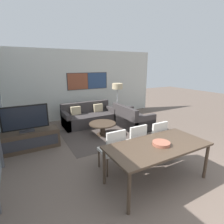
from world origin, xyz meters
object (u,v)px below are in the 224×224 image
Objects in this scene: dining_chair_centre at (135,142)px; sofa_side at (131,120)px; dining_chair_left at (113,148)px; dining_chair_right at (155,138)px; fruit_bowl at (161,143)px; television at (25,119)px; dining_table at (158,148)px; tv_console at (28,140)px; coffee_table at (103,126)px; floor_lamp at (117,88)px; sofa_main at (89,117)px.

sofa_side is at bearing 56.54° from dining_chair_centre.
dining_chair_left is 1.14m from dining_chair_right.
dining_chair_left and dining_chair_right have the same top height.
dining_chair_right is at bearing 53.25° from fruit_bowl.
dining_chair_centre is at bearing -43.38° from television.
television is 3.32m from dining_chair_right.
television reaches higher than dining_chair_right.
fruit_bowl is (0.05, -0.04, 0.10)m from dining_table.
tv_console is 3.41m from sofa_side.
dining_chair_right is at bearing -4.72° from dining_chair_centre.
floor_lamp reaches higher than coffee_table.
dining_chair_left reaches higher than dining_table.
sofa_main is 3.20m from dining_chair_right.
dining_chair_left is at bearing -52.97° from television.
dining_chair_centre is at bearing 175.28° from dining_chair_right.
dining_chair_right reaches higher than tv_console.
coffee_table is 2.69m from fruit_bowl.
tv_console is 1.84× the size of coffee_table.
dining_chair_left is (-0.57, 0.68, -0.17)m from dining_table.
dining_chair_centre reaches higher than fruit_bowl.
dining_table is at bearing -52.24° from television.
dining_table is (-0.12, -2.60, 0.39)m from coffee_table.
floor_lamp reaches higher than fruit_bowl.
dining_table is at bearing -109.79° from floor_lamp.
television is 2.50m from dining_chair_left.
television is (-0.00, 0.00, 0.60)m from tv_console.
dining_chair_centre is (2.06, -1.95, -0.33)m from television.
coffee_table is (2.18, -0.06, 0.05)m from tv_console.
tv_console is 1.66× the size of dining_chair_left.
fruit_bowl reaches higher than coffee_table.
fruit_bowl is at bearing -51.98° from tv_console.
dining_chair_centre is 3.42m from floor_lamp.
dining_chair_centre is (-1.34, -2.03, 0.26)m from sofa_side.
dining_chair_right is at bearing -81.89° from sofa_main.
sofa_main is (2.18, 1.16, -0.58)m from television.
sofa_main is 1.22m from coffee_table.
coffee_table is at bearing 86.35° from dining_chair_centre.
sofa_main is 2.04× the size of dining_chair_centre.
sofa_main is at bearing 48.59° from sofa_side.
sofa_side is 3.09m from dining_table.
television is at bearing 91.41° from sofa_side.
television is 0.75× the size of floor_lamp.
dining_chair_centre reaches higher than tv_console.
television is at bearing 136.62° from dining_chair_centre.
sofa_main is 3.12m from dining_chair_centre.
fruit_bowl is at bearing -37.86° from dining_table.
coffee_table is 0.44× the size of dining_table.
dining_table is at bearing -52.23° from tv_console.
tv_console is 0.81× the size of sofa_main.
sofa_main is (2.18, 1.16, 0.02)m from tv_console.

